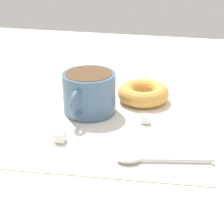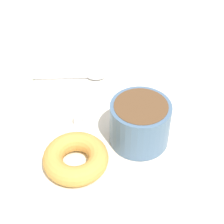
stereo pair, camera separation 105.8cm
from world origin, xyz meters
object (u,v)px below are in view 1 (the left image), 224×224
object	(u,v)px
donut	(143,93)
spoon	(143,159)
coffee_cup	(89,92)
sugar_cube_extra	(60,137)
sugar_cube	(145,119)

from	to	relation	value
donut	spoon	bearing A→B (deg)	-172.29
coffee_cup	sugar_cube_extra	xyz separation A→B (cm)	(-11.61, 1.66, -3.06)
donut	spoon	xyz separation A→B (cm)	(-21.69, -2.94, -1.15)
donut	sugar_cube	distance (cm)	9.54
coffee_cup	sugar_cube_extra	world-z (taller)	coffee_cup
coffee_cup	donut	xyz separation A→B (cm)	(7.00, -9.06, -2.32)
coffee_cup	sugar_cube_extra	size ratio (longest dim) A/B	7.72
coffee_cup	donut	size ratio (longest dim) A/B	1.24
spoon	sugar_cube	size ratio (longest dim) A/B	10.04
sugar_cube_extra	donut	bearing A→B (deg)	-29.92
spoon	sugar_cube	bearing A→B (deg)	5.99
coffee_cup	sugar_cube	bearing A→B (deg)	-102.43
donut	sugar_cube	world-z (taller)	donut
donut	sugar_cube_extra	xyz separation A→B (cm)	(-18.61, 10.71, -0.74)
spoon	sugar_cube	distance (cm)	12.40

